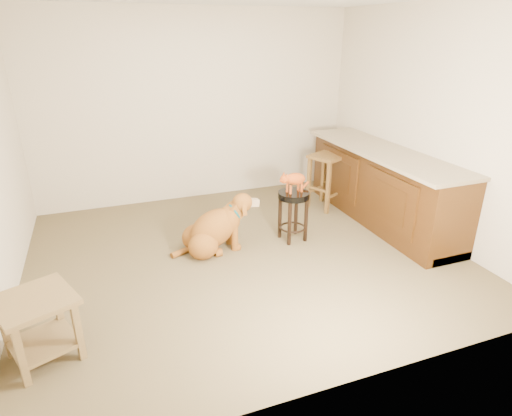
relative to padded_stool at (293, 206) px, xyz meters
name	(u,v)px	position (x,y,z in m)	size (l,w,h in m)	color
floor	(245,255)	(-0.66, -0.18, -0.42)	(4.50, 4.00, 0.01)	brown
room_shell	(243,100)	(-0.66, -0.18, 1.26)	(4.54, 4.04, 2.62)	beige
cabinet_run	(381,188)	(1.29, 0.12, 0.02)	(0.70, 2.56, 0.94)	#3E220B
padded_stool	(293,206)	(0.00, 0.00, 0.00)	(0.36, 0.36, 0.59)	black
wood_stool	(326,181)	(0.84, 0.75, -0.03)	(0.54, 0.54, 0.75)	brown
side_table	(39,319)	(-2.58, -1.16, -0.07)	(0.66, 0.66, 0.53)	brown
golden_retriever	(214,230)	(-0.93, 0.05, -0.17)	(1.06, 0.54, 0.67)	brown
tabby_kitten	(293,180)	(-0.01, 0.00, 0.32)	(0.43, 0.20, 0.28)	#963A0F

